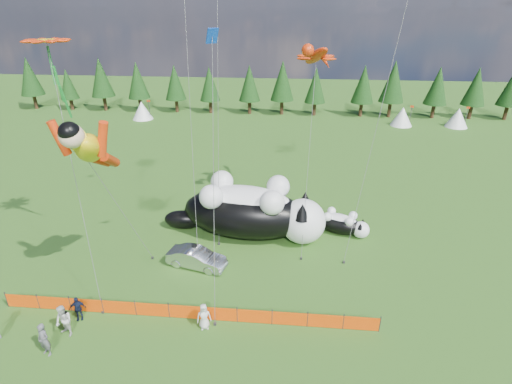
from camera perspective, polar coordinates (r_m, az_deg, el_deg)
ground at (r=26.98m, az=-8.29°, el=-13.12°), size 160.00×160.00×0.00m
safety_fence at (r=24.45m, az=-9.99°, el=-16.51°), size 22.06×0.06×1.10m
tree_line at (r=66.89m, az=0.35°, el=14.42°), size 90.00×4.00×8.00m
festival_tents at (r=62.55m, az=10.20°, el=10.82°), size 50.00×3.20×2.80m
cat_large at (r=30.77m, az=-0.64°, el=-2.64°), size 12.98×5.62×4.69m
cat_small at (r=32.49m, az=12.15°, el=-4.39°), size 4.82×2.99×1.81m
car at (r=28.33m, az=-8.49°, el=-9.31°), size 4.40×2.38×1.38m
spectator_a at (r=24.49m, az=-28.04°, el=-18.14°), size 0.82×0.66×1.96m
spectator_b at (r=25.14m, az=-25.76°, el=-16.30°), size 1.11×0.91×1.97m
spectator_c at (r=26.02m, az=-24.13°, el=-14.94°), size 1.02×0.74×1.56m
spectator_e at (r=23.55m, az=-7.45°, el=-17.22°), size 0.91×0.73×1.63m
superhero_kite at (r=23.09m, az=-22.73°, el=5.79°), size 6.05×7.09×12.26m
gecko_kite at (r=31.91m, az=8.58°, el=18.65°), size 4.50×10.95×15.17m
flower_kite at (r=27.11m, az=-27.69°, el=18.22°), size 4.90×7.09×16.00m
diamond_kite_c at (r=20.55m, az=-6.25°, el=19.34°), size 0.98×3.56×16.04m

